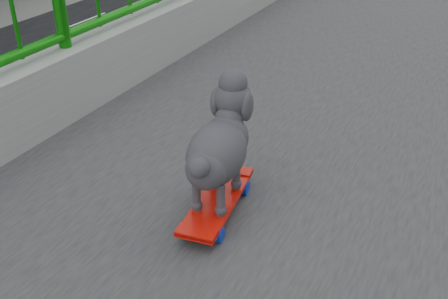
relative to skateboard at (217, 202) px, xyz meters
name	(u,v)px	position (x,y,z in m)	size (l,w,h in m)	color
skateboard	(217,202)	(0.00, 0.00, 0.00)	(0.18, 0.44, 0.06)	red
poodle	(219,145)	(0.00, 0.02, 0.21)	(0.22, 0.43, 0.36)	#312F34
car_1	(162,91)	(-8.78, 12.67, -6.28)	(1.62, 4.65, 1.53)	#BE0714
car_2	(110,66)	(-11.98, 13.94, -6.31)	(2.42, 5.24, 1.46)	silver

